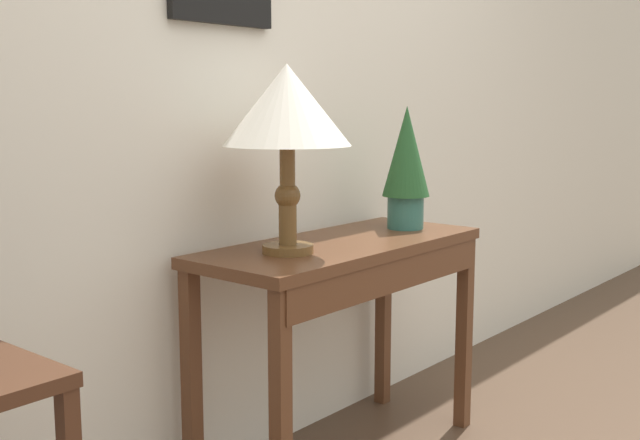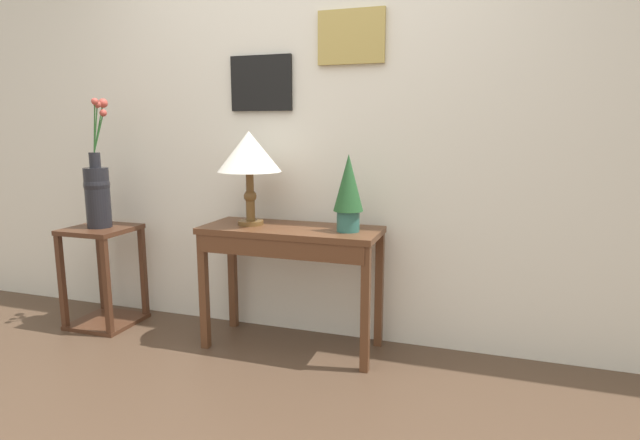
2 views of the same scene
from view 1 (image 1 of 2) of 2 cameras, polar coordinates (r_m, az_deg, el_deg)
The scene contains 4 objects.
back_wall_with_art at distance 2.63m, azimuth -3.61°, elevation 13.73°, with size 9.00×0.13×2.80m.
console_table at distance 2.47m, azimuth 2.05°, elevation -4.19°, with size 1.03×0.42×0.73m.
table_lamp at distance 2.23m, azimuth -2.43°, elevation 8.02°, with size 0.37×0.37×0.54m.
potted_plant_on_console at distance 2.70m, azimuth 6.34°, elevation 4.23°, with size 0.16×0.16×0.42m.
Camera 1 is at (-1.91, -0.27, 1.16)m, focal length 43.67 mm.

